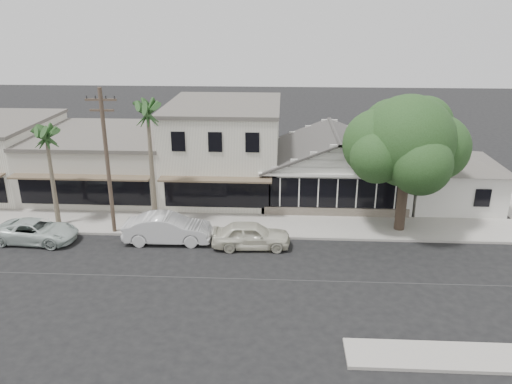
# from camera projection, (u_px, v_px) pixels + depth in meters

# --- Properties ---
(ground) EXTENTS (140.00, 140.00, 0.00)m
(ground) POSITION_uv_depth(u_px,v_px,m) (254.00, 279.00, 25.71)
(ground) COLOR black
(ground) RESTS_ON ground
(sidewalk_north) EXTENTS (90.00, 3.50, 0.15)m
(sidewalk_north) POSITION_uv_depth(u_px,v_px,m) (138.00, 223.00, 32.43)
(sidewalk_north) COLOR #9E9991
(sidewalk_north) RESTS_ON ground
(corner_shop) EXTENTS (10.40, 8.60, 5.10)m
(corner_shop) POSITION_uv_depth(u_px,v_px,m) (332.00, 163.00, 36.28)
(corner_shop) COLOR silver
(corner_shop) RESTS_ON ground
(side_cottage) EXTENTS (6.00, 6.00, 3.00)m
(side_cottage) POSITION_uv_depth(u_px,v_px,m) (449.00, 184.00, 35.33)
(side_cottage) COLOR silver
(side_cottage) RESTS_ON ground
(row_building_near) EXTENTS (8.00, 10.00, 6.50)m
(row_building_near) POSITION_uv_depth(u_px,v_px,m) (225.00, 149.00, 37.43)
(row_building_near) COLOR silver
(row_building_near) RESTS_ON ground
(row_building_midnear) EXTENTS (10.00, 10.00, 4.20)m
(row_building_midnear) POSITION_uv_depth(u_px,v_px,m) (108.00, 162.00, 38.27)
(row_building_midnear) COLOR beige
(row_building_midnear) RESTS_ON ground
(utility_pole) EXTENTS (1.80, 0.24, 9.00)m
(utility_pole) POSITION_uv_depth(u_px,v_px,m) (107.00, 159.00, 29.41)
(utility_pole) COLOR brown
(utility_pole) RESTS_ON ground
(car_0) EXTENTS (4.64, 2.06, 1.55)m
(car_0) POSITION_uv_depth(u_px,v_px,m) (251.00, 235.00, 28.97)
(car_0) COLOR beige
(car_0) RESTS_ON ground
(car_1) EXTENTS (5.23, 1.95, 1.71)m
(car_1) POSITION_uv_depth(u_px,v_px,m) (168.00, 229.00, 29.63)
(car_1) COLOR silver
(car_1) RESTS_ON ground
(car_2) EXTENTS (5.00, 2.57, 1.35)m
(car_2) POSITION_uv_depth(u_px,v_px,m) (36.00, 231.00, 29.72)
(car_2) COLOR silver
(car_2) RESTS_ON ground
(shade_tree) EXTENTS (7.71, 6.97, 8.55)m
(shade_tree) POSITION_uv_depth(u_px,v_px,m) (406.00, 143.00, 29.72)
(shade_tree) COLOR #433728
(shade_tree) RESTS_ON ground
(palm_east) EXTENTS (2.45, 2.45, 8.51)m
(palm_east) POSITION_uv_depth(u_px,v_px,m) (148.00, 114.00, 29.44)
(palm_east) COLOR #726651
(palm_east) RESTS_ON ground
(palm_mid) EXTENTS (2.76, 2.76, 6.94)m
(palm_mid) POSITION_uv_depth(u_px,v_px,m) (46.00, 136.00, 30.10)
(palm_mid) COLOR #726651
(palm_mid) RESTS_ON ground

